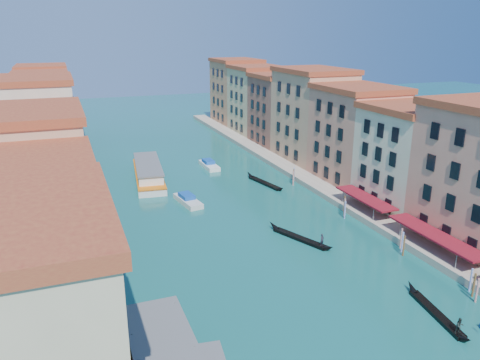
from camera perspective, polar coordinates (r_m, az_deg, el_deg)
name	(u,v)px	position (r m, az deg, el deg)	size (l,w,h in m)	color
left_bank_palazzos	(40,147)	(86.70, -23.15, 3.70)	(12.80, 128.40, 21.00)	tan
right_bank_palazzos	(326,124)	(101.17, 10.44, 6.68)	(12.80, 128.40, 21.00)	brown
quay	(291,170)	(99.51, 6.19, 1.21)	(4.00, 140.00, 1.00)	gray
restaurant_awnings	(438,237)	(66.51, 23.03, -6.40)	(3.20, 44.55, 3.12)	maroon
mooring_poles_right	(389,235)	(69.14, 17.71, -6.41)	(1.44, 54.24, 3.20)	#50361B
vaporetto_far	(148,172)	(95.94, -11.12, 0.98)	(7.59, 23.07, 3.37)	silver
gondola_fore	(300,237)	(67.91, 7.30, -6.94)	(5.54, 11.46, 2.41)	black
gondola_right	(438,313)	(54.81, 22.95, -14.71)	(2.68, 11.40, 2.28)	black
gondola_far	(264,182)	(91.59, 2.93, -0.26)	(3.55, 12.29, 1.76)	black
motorboat_mid	(188,200)	(81.68, -6.39, -2.41)	(3.59, 8.00, 1.60)	silver
motorboat_far	(209,165)	(102.77, -3.79, 1.89)	(2.69, 7.90, 1.62)	white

